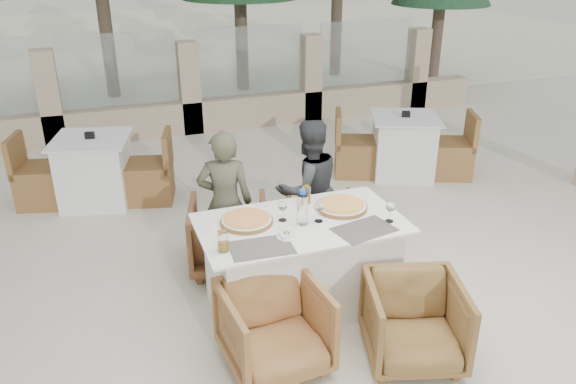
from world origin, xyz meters
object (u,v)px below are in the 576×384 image
object	(u,v)px
wine_glass_corner	(390,211)
armchair_near_left	(274,327)
pizza_right	(341,206)
water_bottle	(302,207)
wine_glass_centre	(283,210)
olive_dish	(287,234)
dining_table	(301,265)
pizza_left	(247,220)
wine_glass_near	(319,211)
beer_glass_right	(306,195)
armchair_near_right	(414,322)
armchair_far_right	(318,225)
armchair_far_left	(229,235)
bg_table_b	(403,146)
diner_right	(308,189)
bg_table_a	(95,171)
diner_left	(225,203)
beer_glass_left	(223,241)

from	to	relation	value
wine_glass_corner	armchair_near_left	xyz separation A→B (m)	(-1.08, -0.39, -0.54)
pizza_right	water_bottle	bearing A→B (deg)	-160.40
wine_glass_centre	olive_dish	xyz separation A→B (m)	(-0.06, -0.26, -0.07)
dining_table	pizza_left	distance (m)	0.59
wine_glass_near	beer_glass_right	size ratio (longest dim) A/B	1.25
armchair_near_right	armchair_far_right	bearing A→B (deg)	108.89
wine_glass_centre	wine_glass_near	distance (m)	0.28
wine_glass_corner	armchair_far_left	size ratio (longest dim) A/B	0.26
wine_glass_centre	armchair_far_left	distance (m)	0.94
bg_table_b	armchair_far_right	bearing A→B (deg)	-117.68
pizza_right	wine_glass_corner	bearing A→B (deg)	-52.56
wine_glass_near	olive_dish	xyz separation A→B (m)	(-0.32, -0.15, -0.07)
pizza_left	diner_right	bearing A→B (deg)	40.31
armchair_near_right	bg_table_b	size ratio (longest dim) A/B	0.42
armchair_near_left	diner_right	size ratio (longest dim) A/B	0.53
pizza_left	bg_table_a	bearing A→B (deg)	112.81
pizza_left	wine_glass_centre	distance (m)	0.29
wine_glass_centre	armchair_far_left	size ratio (longest dim) A/B	0.26
diner_left	bg_table_b	bearing A→B (deg)	-134.34
dining_table	wine_glass_centre	size ratio (longest dim) A/B	8.70
pizza_right	wine_glass_corner	distance (m)	0.43
armchair_near_left	bg_table_b	xyz separation A→B (m)	(2.67, 2.82, 0.07)
wine_glass_centre	wine_glass_near	world-z (taller)	same
wine_glass_near	diner_left	distance (m)	0.99
wine_glass_centre	armchair_near_left	xyz separation A→B (m)	(-0.30, -0.68, -0.54)
dining_table	diner_right	size ratio (longest dim) A/B	1.20
water_bottle	diner_left	world-z (taller)	diner_left
olive_dish	diner_left	distance (m)	0.98
dining_table	armchair_near_right	distance (m)	1.02
armchair_far_right	armchair_near_right	bearing A→B (deg)	114.06
olive_dish	bg_table_b	xyz separation A→B (m)	(2.43, 2.40, -0.41)
beer_glass_left	bg_table_a	distance (m)	3.04
dining_table	bg_table_b	world-z (taller)	same
wine_glass_centre	diner_left	world-z (taller)	diner_left
armchair_near_left	pizza_right	bearing A→B (deg)	36.77
diner_right	bg_table_b	xyz separation A→B (m)	(1.86, 1.42, -0.28)
pizza_left	diner_right	size ratio (longest dim) A/B	0.31
beer_glass_right	armchair_near_right	xyz separation A→B (m)	(0.36, -1.19, -0.53)
dining_table	bg_table_a	size ratio (longest dim) A/B	0.98
beer_glass_left	armchair_far_left	xyz separation A→B (m)	(0.28, 1.02, -0.52)
armchair_far_right	diner_left	world-z (taller)	diner_left
wine_glass_centre	bg_table_a	world-z (taller)	wine_glass_centre
beer_glass_left	beer_glass_right	distance (m)	1.00
pizza_left	wine_glass_centre	bearing A→B (deg)	-11.18
wine_glass_corner	pizza_left	bearing A→B (deg)	161.48
dining_table	wine_glass_centre	xyz separation A→B (m)	(-0.13, 0.08, 0.48)
wine_glass_near	bg_table_b	size ratio (longest dim) A/B	0.11
diner_left	armchair_near_left	bearing A→B (deg)	106.75
dining_table	pizza_right	size ratio (longest dim) A/B	3.80
wine_glass_centre	diner_right	bearing A→B (deg)	54.88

